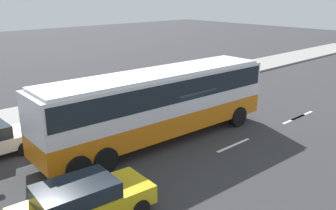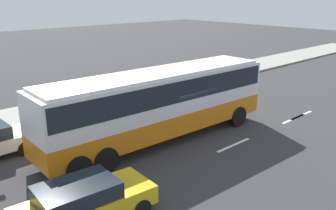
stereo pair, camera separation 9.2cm
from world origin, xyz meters
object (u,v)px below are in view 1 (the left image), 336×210
Objects in this scene: coach_bus at (159,99)px; pedestrian_at_crossing at (175,71)px; pedestrian_near_curb at (57,98)px; car_yellow_taxi at (82,202)px.

coach_bus is 11.90m from pedestrian_at_crossing.
coach_bus is 7.29m from pedestrian_near_curb.
pedestrian_at_crossing is (14.88, 11.64, 0.26)m from car_yellow_taxi.
pedestrian_at_crossing is (8.65, 8.10, -1.12)m from coach_bus.
coach_bus reaches higher than car_yellow_taxi.
pedestrian_near_curb is 1.05× the size of pedestrian_at_crossing.
coach_bus reaches higher than pedestrian_at_crossing.
coach_bus reaches higher than pedestrian_near_curb.
pedestrian_at_crossing reaches higher than car_yellow_taxi.
car_yellow_taxi is at bearing -148.39° from coach_bus.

